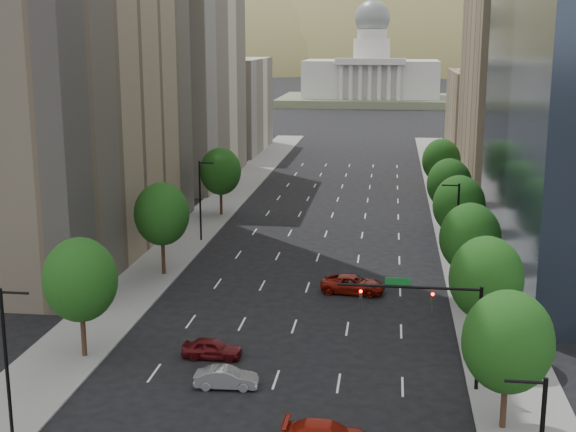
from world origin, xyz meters
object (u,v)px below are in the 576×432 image
at_px(traffic_signal, 440,313).
at_px(capitol, 371,78).
at_px(car_red_far, 353,284).
at_px(car_silver, 226,378).
at_px(car_maroon, 212,348).

xyz_separation_m(traffic_signal, capitol, (-10.53, 219.71, 3.40)).
bearing_deg(car_red_far, car_silver, 166.59).
bearing_deg(car_silver, capitol, -4.34).
distance_m(car_maroon, car_silver, 5.06).
distance_m(traffic_signal, car_silver, 14.34).
bearing_deg(capitol, car_maroon, -91.32).
distance_m(car_maroon, car_red_far, 18.34).
bearing_deg(traffic_signal, car_silver, -173.29).
xyz_separation_m(traffic_signal, car_maroon, (-15.52, 3.06, -4.45)).
height_order(capitol, car_red_far, capitol).
relative_size(traffic_signal, car_maroon, 2.14).
height_order(capitol, car_silver, capitol).
height_order(traffic_signal, car_red_far, traffic_signal).
distance_m(car_silver, car_red_far, 21.76).
xyz_separation_m(capitol, car_silver, (-3.00, -221.30, -7.90)).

